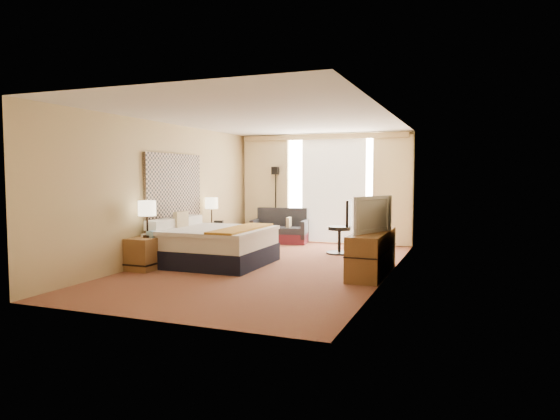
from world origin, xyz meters
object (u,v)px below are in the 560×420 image
(loveseat, at_px, (280,231))
(floor_lamp, at_px, (276,189))
(nightstand_left, at_px, (144,254))
(media_dresser, at_px, (372,253))
(television, at_px, (368,214))
(desk_chair, at_px, (342,230))
(nightstand_right, at_px, (214,237))
(bed, at_px, (213,245))
(lamp_left, at_px, (147,209))
(lamp_right, at_px, (211,204))

(loveseat, xyz_separation_m, floor_lamp, (-0.22, 0.26, 1.02))
(nightstand_left, bearing_deg, media_dresser, 15.84)
(nightstand_left, height_order, television, television)
(desk_chair, relative_size, television, 1.09)
(media_dresser, bearing_deg, nightstand_left, -164.16)
(media_dresser, relative_size, television, 1.77)
(media_dresser, bearing_deg, television, -112.71)
(nightstand_left, xyz_separation_m, nightstand_right, (0.00, 2.50, 0.00))
(nightstand_right, distance_m, television, 4.04)
(nightstand_right, xyz_separation_m, floor_lamp, (0.70, 1.85, 1.01))
(television, bearing_deg, desk_chair, 46.86)
(floor_lamp, bearing_deg, television, -49.18)
(bed, xyz_separation_m, lamp_left, (-0.77, -0.88, 0.69))
(floor_lamp, distance_m, desk_chair, 2.59)
(floor_lamp, height_order, lamp_right, floor_lamp)
(floor_lamp, relative_size, desk_chair, 1.65)
(nightstand_left, height_order, bed, bed)
(media_dresser, height_order, bed, bed)
(loveseat, distance_m, floor_lamp, 1.07)
(media_dresser, xyz_separation_m, television, (-0.05, -0.12, 0.64))
(media_dresser, xyz_separation_m, bed, (-2.89, -0.10, -0.01))
(bed, bearing_deg, loveseat, 88.03)
(nightstand_right, height_order, loveseat, loveseat)
(nightstand_right, bearing_deg, media_dresser, -21.40)
(loveseat, height_order, floor_lamp, floor_lamp)
(floor_lamp, bearing_deg, media_dresser, -47.69)
(loveseat, bearing_deg, television, -58.24)
(bed, xyz_separation_m, lamp_right, (-0.85, 1.50, 0.66))
(nightstand_right, bearing_deg, floor_lamp, 69.38)
(lamp_right, bearing_deg, nightstand_left, -89.13)
(floor_lamp, xyz_separation_m, television, (2.95, -3.42, -0.29))
(nightstand_right, relative_size, television, 0.54)
(nightstand_right, height_order, desk_chair, desk_chair)
(nightstand_left, distance_m, desk_chair, 4.02)
(nightstand_left, relative_size, desk_chair, 0.50)
(loveseat, relative_size, desk_chair, 1.27)
(media_dresser, distance_m, lamp_left, 3.85)
(nightstand_left, relative_size, lamp_left, 0.87)
(desk_chair, bearing_deg, television, -69.10)
(nightstand_left, relative_size, lamp_right, 0.94)
(media_dresser, bearing_deg, desk_chair, 117.10)
(television, bearing_deg, nightstand_right, 89.05)
(floor_lamp, xyz_separation_m, lamp_right, (-0.73, -1.90, -0.29))
(nightstand_left, bearing_deg, lamp_right, 90.87)
(media_dresser, height_order, floor_lamp, floor_lamp)
(lamp_left, bearing_deg, nightstand_right, 90.85)
(bed, bearing_deg, desk_chair, 46.24)
(nightstand_left, height_order, floor_lamp, floor_lamp)
(loveseat, bearing_deg, nightstand_right, -129.11)
(lamp_left, distance_m, lamp_right, 2.38)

